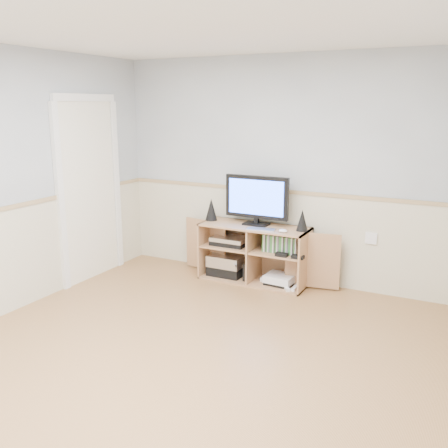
{
  "coord_description": "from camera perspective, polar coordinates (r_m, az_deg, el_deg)",
  "views": [
    {
      "loc": [
        1.93,
        -2.97,
        1.97
      ],
      "look_at": [
        -0.21,
        1.2,
        0.84
      ],
      "focal_mm": 40.0,
      "sensor_mm": 36.0,
      "label": 1
    }
  ],
  "objects": [
    {
      "name": "mouse",
      "position": [
        5.3,
        6.76,
        -0.78
      ],
      "size": [
        0.1,
        0.07,
        0.04
      ],
      "primitive_type": "ellipsoid",
      "rotation": [
        0.0,
        0.0,
        -0.04
      ],
      "color": "white",
      "rests_on": "media_cabinet"
    },
    {
      "name": "speaker_left",
      "position": [
        5.8,
        -1.46,
        1.67
      ],
      "size": [
        0.14,
        0.14,
        0.26
      ],
      "primitive_type": "cone",
      "color": "black",
      "rests_on": "media_cabinet"
    },
    {
      "name": "monitor",
      "position": [
        5.55,
        3.75,
        2.92
      ],
      "size": [
        0.74,
        0.18,
        0.55
      ],
      "color": "black",
      "rests_on": "media_cabinet"
    },
    {
      "name": "keyboard",
      "position": [
        5.39,
        4.23,
        -0.6
      ],
      "size": [
        0.32,
        0.18,
        0.01
      ],
      "primitive_type": "cube",
      "rotation": [
        0.0,
        0.0,
        0.19
      ],
      "color": "silver",
      "rests_on": "media_cabinet"
    },
    {
      "name": "speaker_right",
      "position": [
        5.37,
        8.93,
        0.42
      ],
      "size": [
        0.13,
        0.13,
        0.23
      ],
      "primitive_type": "cone",
      "color": "black",
      "rests_on": "media_cabinet"
    },
    {
      "name": "game_cases",
      "position": [
        5.48,
        6.52,
        -2.28
      ],
      "size": [
        0.39,
        0.14,
        0.19
      ],
      "primitive_type": "cube",
      "color": "#3F8C3F",
      "rests_on": "media_cabinet"
    },
    {
      "name": "room",
      "position": [
        3.75,
        -5.44,
        1.9
      ],
      "size": [
        4.04,
        4.54,
        2.54
      ],
      "color": "#A47948",
      "rests_on": "ground"
    },
    {
      "name": "game_consoles",
      "position": [
        5.61,
        6.33,
        -6.33
      ],
      "size": [
        0.45,
        0.3,
        0.11
      ],
      "color": "white",
      "rests_on": "media_cabinet"
    },
    {
      "name": "av_components",
      "position": [
        5.82,
        0.48,
        -3.99
      ],
      "size": [
        0.5,
        0.3,
        0.47
      ],
      "color": "black",
      "rests_on": "media_cabinet"
    },
    {
      "name": "wall_outlet",
      "position": [
        5.46,
        16.47,
        -1.57
      ],
      "size": [
        0.12,
        0.03,
        0.12
      ],
      "primitive_type": "cube",
      "color": "white",
      "rests_on": "wall_back"
    },
    {
      "name": "media_cabinet",
      "position": [
        5.7,
        3.68,
        -3.19
      ],
      "size": [
        1.91,
        0.46,
        0.65
      ],
      "color": "tan",
      "rests_on": "floor"
    }
  ]
}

